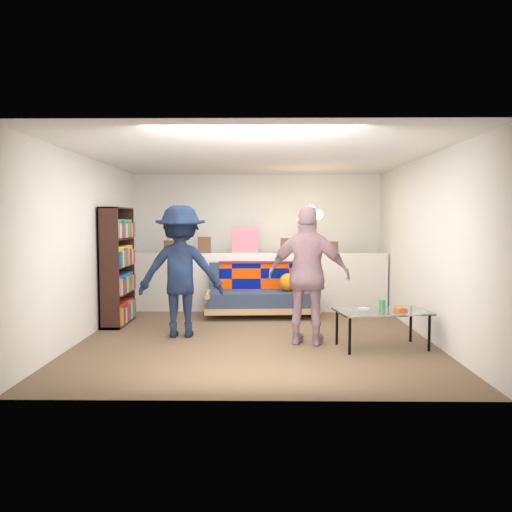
# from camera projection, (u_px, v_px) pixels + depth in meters

# --- Properties ---
(ground) EXTENTS (5.00, 5.00, 0.00)m
(ground) POSITION_uv_depth(u_px,v_px,m) (256.00, 335.00, 6.79)
(ground) COLOR brown
(ground) RESTS_ON ground
(room_shell) EXTENTS (4.60, 5.05, 2.45)m
(room_shell) POSITION_uv_depth(u_px,v_px,m) (256.00, 212.00, 7.14)
(room_shell) COLOR silver
(room_shell) RESTS_ON ground
(half_wall_ledge) EXTENTS (4.45, 0.15, 1.00)m
(half_wall_ledge) POSITION_uv_depth(u_px,v_px,m) (257.00, 282.00, 8.55)
(half_wall_ledge) COLOR silver
(half_wall_ledge) RESTS_ON ground
(ledge_decor) EXTENTS (2.97, 0.02, 0.45)m
(ledge_decor) POSITION_uv_depth(u_px,v_px,m) (244.00, 243.00, 8.48)
(ledge_decor) COLOR brown
(ledge_decor) RESTS_ON half_wall_ledge
(futon_sofa) EXTENTS (1.85, 0.97, 0.78)m
(futon_sofa) POSITION_uv_depth(u_px,v_px,m) (262.00, 294.00, 8.15)
(futon_sofa) COLOR tan
(futon_sofa) RESTS_ON ground
(bookshelf) EXTENTS (0.29, 0.87, 1.75)m
(bookshelf) POSITION_uv_depth(u_px,v_px,m) (117.00, 270.00, 7.45)
(bookshelf) COLOR black
(bookshelf) RESTS_ON ground
(coffee_table) EXTENTS (1.18, 0.77, 0.57)m
(coffee_table) POSITION_uv_depth(u_px,v_px,m) (383.00, 313.00, 6.07)
(coffee_table) COLOR black
(coffee_table) RESTS_ON ground
(floor_lamp) EXTENTS (0.40, 0.33, 1.81)m
(floor_lamp) POSITION_uv_depth(u_px,v_px,m) (310.00, 237.00, 8.14)
(floor_lamp) COLOR black
(floor_lamp) RESTS_ON ground
(person_left) EXTENTS (1.18, 0.73, 1.76)m
(person_left) POSITION_uv_depth(u_px,v_px,m) (181.00, 271.00, 6.67)
(person_left) COLOR black
(person_left) RESTS_ON ground
(person_right) EXTENTS (1.10, 0.66, 1.74)m
(person_right) POSITION_uv_depth(u_px,v_px,m) (308.00, 275.00, 6.21)
(person_right) COLOR #CF859A
(person_right) RESTS_ON ground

